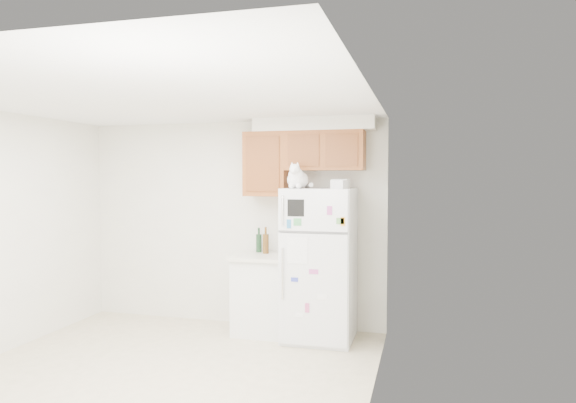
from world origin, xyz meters
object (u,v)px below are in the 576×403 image
(base_counter, at_px, (263,293))
(storage_box_back, at_px, (341,184))
(storage_box_front, at_px, (339,184))
(refrigerator, at_px, (319,264))
(bottle_amber, at_px, (266,240))
(cat, at_px, (297,178))
(bottle_green, at_px, (259,240))

(base_counter, xyz_separation_m, storage_box_back, (0.91, 0.01, 1.29))
(base_counter, distance_m, storage_box_front, 1.60)
(refrigerator, xyz_separation_m, base_counter, (-0.69, 0.07, -0.39))
(storage_box_front, bearing_deg, bottle_amber, 179.29)
(base_counter, relative_size, cat, 2.24)
(refrigerator, distance_m, base_counter, 0.79)
(storage_box_back, distance_m, bottle_green, 1.23)
(refrigerator, bearing_deg, storage_box_back, 21.89)
(refrigerator, relative_size, bottle_amber, 5.42)
(cat, bearing_deg, storage_box_front, 3.20)
(bottle_green, height_order, bottle_amber, bottle_amber)
(refrigerator, bearing_deg, storage_box_front, -33.39)
(storage_box_back, bearing_deg, bottle_amber, -173.93)
(storage_box_back, xyz_separation_m, bottle_green, (-1.01, 0.16, -0.68))
(bottle_green, bearing_deg, refrigerator, -17.49)
(bottle_green, xyz_separation_m, bottle_amber, (0.11, -0.08, 0.01))
(storage_box_front, height_order, bottle_green, storage_box_front)
(cat, bearing_deg, refrigerator, 41.28)
(storage_box_back, bearing_deg, storage_box_front, -73.72)
(bottle_green, bearing_deg, storage_box_back, -9.09)
(refrigerator, bearing_deg, cat, -138.72)
(bottle_amber, bearing_deg, base_counter, -94.37)
(refrigerator, height_order, bottle_amber, refrigerator)
(refrigerator, xyz_separation_m, bottle_amber, (-0.68, 0.17, 0.23))
(base_counter, distance_m, bottle_green, 0.64)
(cat, relative_size, storage_box_back, 2.28)
(base_counter, bearing_deg, refrigerator, -6.09)
(refrigerator, relative_size, storage_box_back, 9.44)
(bottle_green, distance_m, bottle_amber, 0.14)
(bottle_green, bearing_deg, cat, -36.68)
(base_counter, bearing_deg, bottle_green, 120.63)
(refrigerator, height_order, bottle_green, refrigerator)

